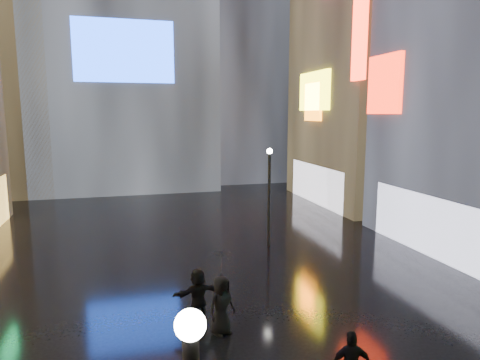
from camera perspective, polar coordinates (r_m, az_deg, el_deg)
name	(u,v)px	position (r m, az deg, el deg)	size (l,w,h in m)	color
ground	(198,255)	(21.68, -5.64, -9.95)	(140.00, 140.00, 0.00)	black
building_right_far	(379,21)	(36.56, 18.07, 19.49)	(10.28, 12.00, 28.00)	black
tower_flank_right	(238,19)	(48.91, -0.30, 20.70)	(12.00, 12.00, 34.00)	black
lamp_far	(269,191)	(22.46, 3.92, -1.50)	(0.30, 0.30, 5.20)	black
pedestrian_4	(221,305)	(14.15, -2.49, -16.31)	(0.94, 0.61, 1.93)	black
pedestrian_5	(198,295)	(15.04, -5.63, -14.99)	(1.69, 0.54, 1.82)	black
umbrella_2	(221,264)	(13.62, -2.53, -11.06)	(0.90, 0.92, 0.82)	black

